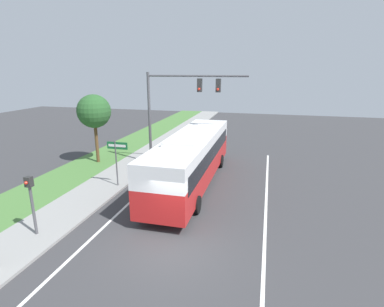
% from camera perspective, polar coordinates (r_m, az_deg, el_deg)
% --- Properties ---
extents(ground_plane, '(80.00, 80.00, 0.00)m').
position_cam_1_polar(ground_plane, '(12.72, -3.71, -17.62)').
color(ground_plane, '#38383A').
extents(sidewalk, '(2.80, 80.00, 0.12)m').
position_cam_1_polar(sidewalk, '(15.53, -26.61, -12.56)').
color(sidewalk, gray).
rests_on(sidewalk, ground_plane).
extents(lane_divider_near, '(0.14, 30.00, 0.01)m').
position_cam_1_polar(lane_divider_near, '(14.11, -18.26, -14.80)').
color(lane_divider_near, silver).
rests_on(lane_divider_near, ground_plane).
extents(lane_divider_far, '(0.14, 30.00, 0.01)m').
position_cam_1_polar(lane_divider_far, '(12.26, 13.53, -19.47)').
color(lane_divider_far, silver).
rests_on(lane_divider_far, ground_plane).
extents(bus, '(2.72, 12.35, 3.35)m').
position_cam_1_polar(bus, '(18.43, -0.00, -0.41)').
color(bus, red).
rests_on(bus, ground_plane).
extents(signal_gantry, '(7.15, 0.41, 6.82)m').
position_cam_1_polar(signal_gantry, '(21.45, -2.85, 10.12)').
color(signal_gantry, '#4C4C51').
rests_on(signal_gantry, ground_plane).
extents(pedestrian_signal, '(0.28, 0.34, 2.75)m').
position_cam_1_polar(pedestrian_signal, '(14.30, -28.34, -7.13)').
color(pedestrian_signal, '#4C4C51').
rests_on(pedestrian_signal, ground_plane).
extents(street_sign, '(1.32, 0.08, 2.91)m').
position_cam_1_polar(street_sign, '(18.43, -14.13, -0.33)').
color(street_sign, '#4C4C51').
rests_on(street_sign, ground_plane).
extents(roadside_tree, '(2.47, 2.47, 5.15)m').
position_cam_1_polar(roadside_tree, '(23.47, -18.17, 7.59)').
color(roadside_tree, brown).
rests_on(roadside_tree, grass_verge).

